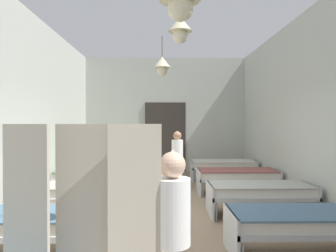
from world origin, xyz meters
name	(u,v)px	position (x,y,z in m)	size (l,w,h in m)	color
ground_plane	(168,218)	(0.00, 0.00, -0.05)	(6.09, 10.85, 0.10)	#8C755B
room_shell	(167,110)	(0.00, 1.19, 1.98)	(5.89, 10.45, 3.95)	#B2B7AD
bed_left_row_1	(37,223)	(-1.70, -1.77, 0.44)	(1.90, 0.84, 0.57)	#B7BCC1
bed_right_row_1	(303,222)	(1.70, -1.77, 0.44)	(1.90, 0.84, 0.57)	#B7BCC1
bed_left_row_2	(76,192)	(-1.70, 0.00, 0.44)	(1.90, 0.84, 0.57)	#B7BCC1
bed_right_row_2	(260,191)	(1.70, 0.00, 0.44)	(1.90, 0.84, 0.57)	#B7BCC1
bed_left_row_3	(96,176)	(-1.70, 1.77, 0.44)	(1.90, 0.84, 0.57)	#B7BCC1
bed_right_row_3	(237,175)	(1.70, 1.77, 0.44)	(1.90, 0.84, 0.57)	#B7BCC1
bed_left_row_4	(109,165)	(-1.70, 3.54, 0.44)	(1.90, 0.84, 0.57)	#B7BCC1
bed_right_row_4	(223,165)	(1.70, 3.54, 0.44)	(1.90, 0.84, 0.57)	#B7BCC1
nurse_mid_aisle	(177,167)	(0.29, 2.55, 0.53)	(0.52, 0.52, 1.49)	white
nurse_far_aisle	(131,205)	(-0.56, -1.27, 0.53)	(0.52, 0.52, 1.49)	white
privacy_screen	(81,233)	(-0.75, -3.30, 0.85)	(1.25, 0.17, 1.70)	#BCB29E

